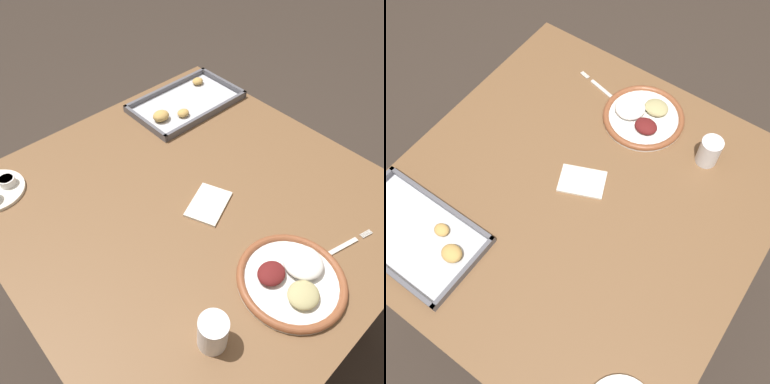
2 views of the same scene
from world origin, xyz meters
TOP-DOWN VIEW (x-y plane):
  - ground_plane at (0.00, 0.00)m, footprint 8.00×8.00m
  - dining_table at (0.00, 0.00)m, footprint 1.06×1.09m
  - dinner_plate at (-0.01, -0.36)m, footprint 0.26×0.26m
  - fork at (0.16, -0.38)m, footprint 0.21×0.06m
  - baking_tray at (0.29, 0.37)m, footprint 0.40×0.24m
  - drinking_cup at (-0.25, -0.33)m, footprint 0.07×0.07m
  - napkin at (0.02, -0.05)m, footprint 0.16×0.14m

SIDE VIEW (x-z plane):
  - ground_plane at x=0.00m, z-range 0.00..0.00m
  - dining_table at x=0.00m, z-range 0.28..1.03m
  - fork at x=0.16m, z-range 0.76..0.76m
  - napkin at x=0.02m, z-range 0.76..0.76m
  - baking_tray at x=0.29m, z-range 0.74..0.79m
  - dinner_plate at x=-0.01m, z-range 0.75..0.79m
  - drinking_cup at x=-0.25m, z-range 0.76..0.85m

